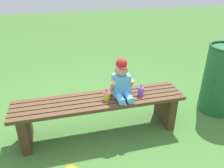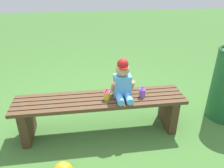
# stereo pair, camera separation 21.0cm
# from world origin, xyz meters

# --- Properties ---
(ground_plane) EXTENTS (16.00, 16.00, 0.00)m
(ground_plane) POSITION_xyz_m (0.00, 0.00, 0.00)
(ground_plane) COLOR #3D6B2D
(park_bench) EXTENTS (1.72, 0.36, 0.40)m
(park_bench) POSITION_xyz_m (0.00, 0.00, 0.28)
(park_bench) COLOR #513823
(park_bench) RESTS_ON ground_plane
(child_figure) EXTENTS (0.23, 0.27, 0.40)m
(child_figure) POSITION_xyz_m (0.23, 0.01, 0.58)
(child_figure) COLOR #59A5E5
(child_figure) RESTS_ON park_bench
(sippy_cup_left) EXTENTS (0.06, 0.06, 0.12)m
(sippy_cup_left) POSITION_xyz_m (0.07, -0.03, 0.46)
(sippy_cup_left) COLOR yellow
(sippy_cup_left) RESTS_ON park_bench
(sippy_cup_right) EXTENTS (0.06, 0.06, 0.12)m
(sippy_cup_right) POSITION_xyz_m (0.43, -0.03, 0.46)
(sippy_cup_right) COLOR #8C4CCC
(sippy_cup_right) RESTS_ON park_bench
(trash_bin) EXTENTS (0.41, 0.41, 0.82)m
(trash_bin) POSITION_xyz_m (1.47, 0.06, 0.41)
(trash_bin) COLOR #1E592D
(trash_bin) RESTS_ON ground_plane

